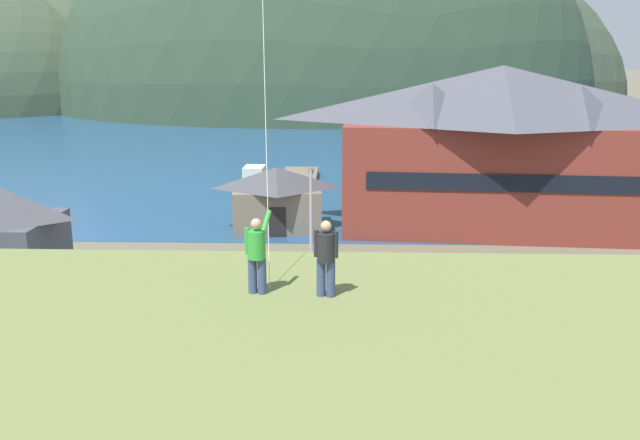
% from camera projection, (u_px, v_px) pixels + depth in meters
% --- Properties ---
extents(ground_plane, '(600.00, 600.00, 0.00)m').
position_uv_depth(ground_plane, '(294.00, 372.00, 27.54)').
color(ground_plane, '#66604C').
extents(parking_lot_pad, '(40.00, 20.00, 0.10)m').
position_uv_depth(parking_lot_pad, '(302.00, 322.00, 32.37)').
color(parking_lot_pad, slate).
rests_on(parking_lot_pad, ground).
extents(bay_water, '(360.00, 84.00, 0.03)m').
position_uv_depth(bay_water, '(328.00, 147.00, 85.65)').
color(bay_water, navy).
rests_on(bay_water, ground).
extents(far_hill_center_saddle, '(127.66, 45.03, 74.18)m').
position_uv_depth(far_hill_center_saddle, '(309.00, 104.00, 144.17)').
color(far_hill_center_saddle, '#3D4C38').
rests_on(far_hill_center_saddle, ground).
extents(far_hill_far_shoulder, '(99.62, 64.86, 90.82)m').
position_uv_depth(far_hill_far_shoulder, '(323.00, 109.00, 134.11)').
color(far_hill_far_shoulder, '#334733').
rests_on(far_hill_far_shoulder, ground).
extents(harbor_lodge, '(22.20, 10.49, 11.01)m').
position_uv_depth(harbor_lodge, '(499.00, 145.00, 46.98)').
color(harbor_lodge, brown).
rests_on(harbor_lodge, ground).
extents(storage_shed_waterside, '(6.73, 5.11, 4.33)m').
position_uv_depth(storage_shed_waterside, '(277.00, 197.00, 47.84)').
color(storage_shed_waterside, '#756B5B').
rests_on(storage_shed_waterside, ground).
extents(wharf_dock, '(3.20, 15.24, 0.70)m').
position_uv_depth(wharf_dock, '(297.00, 186.00, 61.18)').
color(wharf_dock, '#70604C').
rests_on(wharf_dock, ground).
extents(moored_boat_wharfside, '(2.69, 7.70, 2.16)m').
position_uv_depth(moored_boat_wharfside, '(255.00, 182.00, 60.98)').
color(moored_boat_wharfside, '#23564C').
rests_on(moored_boat_wharfside, ground).
extents(parked_car_front_row_red, '(4.28, 2.20, 1.82)m').
position_uv_depth(parked_car_front_row_red, '(77.00, 343.00, 27.62)').
color(parked_car_front_row_red, red).
rests_on(parked_car_front_row_red, parking_lot_pad).
extents(parked_car_mid_row_near, '(4.36, 2.38, 1.82)m').
position_uv_depth(parked_car_mid_row_near, '(548.00, 299.00, 32.30)').
color(parked_car_mid_row_near, '#B28923').
rests_on(parked_car_mid_row_near, parking_lot_pad).
extents(parked_car_back_row_left, '(4.36, 2.38, 1.82)m').
position_uv_depth(parked_car_back_row_left, '(630.00, 339.00, 27.99)').
color(parked_car_back_row_left, silver).
rests_on(parked_car_back_row_left, parking_lot_pad).
extents(parked_car_mid_row_far, '(4.29, 2.23, 1.82)m').
position_uv_depth(parked_car_mid_row_far, '(263.00, 290.00, 33.59)').
color(parked_car_mid_row_far, silver).
rests_on(parked_car_mid_row_far, parking_lot_pad).
extents(parking_light_pole, '(0.24, 0.78, 6.03)m').
position_uv_depth(parking_light_pole, '(311.00, 217.00, 36.87)').
color(parking_light_pole, '#ADADB2').
rests_on(parking_light_pole, parking_lot_pad).
extents(person_kite_flyer, '(0.58, 0.63, 1.86)m').
position_uv_depth(person_kite_flyer, '(257.00, 253.00, 15.75)').
color(person_kite_flyer, '#384770').
rests_on(person_kite_flyer, grassy_hill_foreground).
extents(person_companion, '(0.54, 0.40, 1.74)m').
position_uv_depth(person_companion, '(326.00, 256.00, 15.56)').
color(person_companion, '#384770').
rests_on(person_companion, grassy_hill_foreground).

